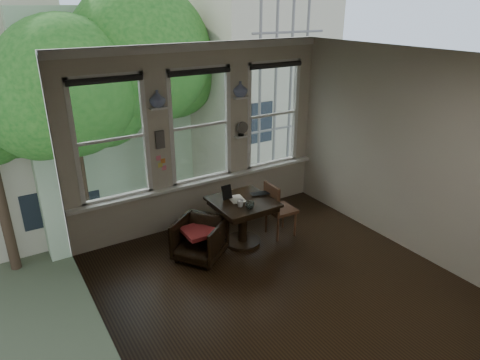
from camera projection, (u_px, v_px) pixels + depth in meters
ground at (278, 283)px, 5.85m from camera, size 4.50×4.50×0.00m
ceiling at (287, 57)px, 4.71m from camera, size 4.50×4.50×0.00m
wall_back at (200, 137)px, 7.05m from camera, size 4.50×0.00×4.50m
wall_front at (447, 272)px, 3.51m from camera, size 4.50×0.00×4.50m
wall_left at (98, 229)px, 4.18m from camera, size 0.00×4.50×4.50m
wall_right at (403, 151)px, 6.37m from camera, size 0.00×4.50×4.50m
window_left at (111, 139)px, 6.26m from camera, size 1.10×0.12×1.90m
window_center at (199, 126)px, 6.97m from camera, size 1.10×0.12×1.90m
window_right at (272, 114)px, 7.68m from camera, size 1.10×0.12×1.90m
shelf_left at (158, 108)px, 6.38m from camera, size 0.26×0.16×0.03m
shelf_right at (240, 97)px, 7.09m from camera, size 0.26×0.16×0.03m
intercom at (160, 139)px, 6.60m from camera, size 0.14×0.06×0.28m
sticky_notes at (161, 161)px, 6.74m from camera, size 0.16×0.01×0.24m
desk_fan at (241, 131)px, 7.29m from camera, size 0.20×0.20×0.24m
vase_left at (157, 99)px, 6.33m from camera, size 0.24×0.24×0.25m
vase_right at (240, 89)px, 7.04m from camera, size 0.24×0.24×0.25m
table at (243, 222)px, 6.68m from camera, size 0.90×0.90×0.75m
armchair_left at (200, 239)px, 6.33m from camera, size 0.95×0.94×0.62m
cushion_red at (199, 231)px, 6.27m from camera, size 0.45×0.45×0.06m
side_chair_right at (281, 209)px, 6.93m from camera, size 0.44×0.44×0.92m
laptop at (262, 195)px, 6.70m from camera, size 0.39×0.31×0.03m
mug at (240, 203)px, 6.34m from camera, size 0.12×0.12×0.10m
drinking_glass at (250, 205)px, 6.27m from camera, size 0.16×0.16×0.10m
tablet at (227, 192)px, 6.57m from camera, size 0.16×0.08×0.22m
papers at (237, 199)px, 6.59m from camera, size 0.27×0.33×0.00m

